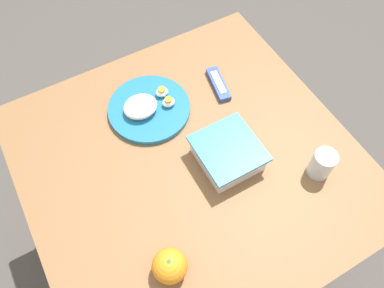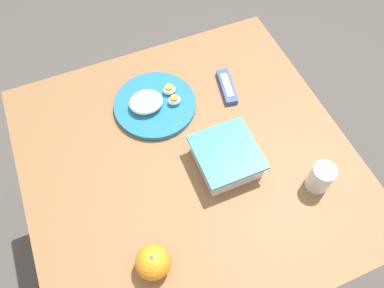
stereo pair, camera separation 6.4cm
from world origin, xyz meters
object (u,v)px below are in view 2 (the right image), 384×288
object	(u,v)px
candy_bar	(227,87)
drinking_glass	(321,178)
rice_plate	(154,104)
food_container	(226,158)
orange_fruit	(153,262)

from	to	relation	value
candy_bar	drinking_glass	size ratio (longest dim) A/B	1.58
rice_plate	drinking_glass	world-z (taller)	drinking_glass
food_container	drinking_glass	bearing A→B (deg)	142.58
orange_fruit	rice_plate	xyz separation A→B (m)	(-0.16, -0.46, -0.03)
food_container	drinking_glass	world-z (taller)	drinking_glass
orange_fruit	candy_bar	bearing A→B (deg)	-132.66
candy_bar	drinking_glass	world-z (taller)	drinking_glass
food_container	candy_bar	size ratio (longest dim) A/B	1.26
orange_fruit	rice_plate	size ratio (longest dim) A/B	0.34
food_container	orange_fruit	size ratio (longest dim) A/B	2.05
food_container	candy_bar	distance (m)	0.27
drinking_glass	rice_plate	bearing A→B (deg)	-52.47
drinking_glass	candy_bar	bearing A→B (deg)	-78.27
food_container	candy_bar	world-z (taller)	food_container
food_container	candy_bar	xyz separation A→B (m)	(-0.12, -0.25, -0.02)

